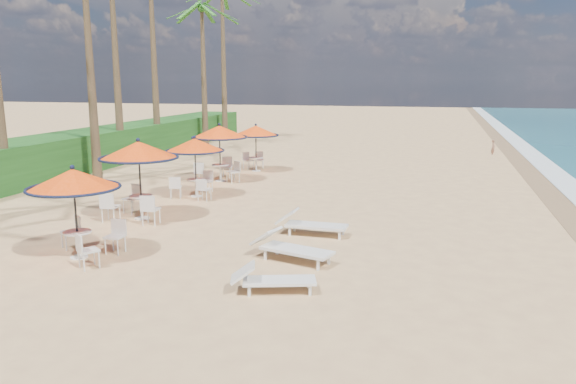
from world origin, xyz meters
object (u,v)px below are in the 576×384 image
at_px(station_3, 220,139).
at_px(lounger_far, 309,223).
at_px(station_1, 137,160).
at_px(station_2, 195,152).
at_px(lounger_near, 271,279).
at_px(station_4, 256,135).
at_px(station_0, 76,190).
at_px(lounger_mid, 289,247).

relative_size(station_3, lounger_far, 1.23).
distance_m(station_1, station_2, 3.70).
bearing_deg(station_3, station_2, -84.30).
xyz_separation_m(lounger_near, lounger_far, (-0.21, 4.56, 0.04)).
height_order(station_4, lounger_near, station_4).
height_order(station_2, lounger_far, station_2).
bearing_deg(station_1, station_0, -81.65).
height_order(station_2, station_3, station_3).
height_order(station_3, lounger_near, station_3).
height_order(station_0, station_3, station_3).
distance_m(station_4, lounger_far, 11.78).
distance_m(station_4, lounger_near, 16.06).
bearing_deg(station_3, lounger_mid, -59.66).
distance_m(station_2, station_3, 3.35).
bearing_deg(lounger_mid, station_3, 137.09).
distance_m(station_0, station_4, 14.08).
distance_m(station_3, lounger_mid, 11.51).
relative_size(station_0, lounger_far, 1.15).
relative_size(lounger_near, lounger_far, 0.91).
relative_size(lounger_mid, lounger_far, 1.07).
bearing_deg(station_3, station_4, 78.51).
bearing_deg(station_0, station_1, 98.35).
distance_m(station_0, station_1, 4.03).
xyz_separation_m(station_2, station_4, (0.30, 6.42, 0.06)).
height_order(station_3, station_4, station_3).
relative_size(station_0, lounger_near, 1.26).
height_order(station_1, lounger_near, station_1).
distance_m(station_0, lounger_near, 5.61).
distance_m(station_1, station_4, 10.12).
distance_m(station_2, lounger_far, 6.92).
distance_m(station_2, lounger_mid, 8.59).
relative_size(station_2, station_3, 0.91).
relative_size(station_4, lounger_near, 1.23).
bearing_deg(lounger_near, station_2, 105.27).
xyz_separation_m(station_0, lounger_mid, (5.15, 1.15, -1.38)).
relative_size(station_1, lounger_far, 1.26).
relative_size(station_1, lounger_mid, 1.18).
distance_m(station_0, lounger_mid, 5.46).
distance_m(station_1, lounger_mid, 6.59).
bearing_deg(station_3, lounger_near, -63.70).
relative_size(station_3, lounger_near, 1.36).
distance_m(station_3, station_4, 3.15).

